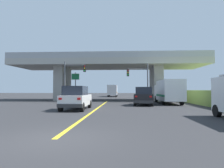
% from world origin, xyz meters
% --- Properties ---
extents(ground, '(160.00, 160.00, 0.00)m').
position_xyz_m(ground, '(0.00, 26.24, 0.00)').
color(ground, '#2B2B2D').
extents(overpass_bridge, '(30.81, 8.88, 7.38)m').
position_xyz_m(overpass_bridge, '(0.00, 26.24, 5.25)').
color(overpass_bridge, '#A8A59E').
rests_on(overpass_bridge, ground).
extents(lane_divider_stripe, '(0.20, 23.61, 0.01)m').
position_xyz_m(lane_divider_stripe, '(0.00, 11.81, 0.00)').
color(lane_divider_stripe, yellow).
rests_on(lane_divider_stripe, ground).
extents(suv_lead, '(1.96, 4.55, 2.02)m').
position_xyz_m(suv_lead, '(-1.66, 10.08, 1.01)').
color(suv_lead, silver).
rests_on(suv_lead, ground).
extents(suv_crossing, '(2.71, 5.05, 2.02)m').
position_xyz_m(suv_crossing, '(4.78, 15.57, 1.02)').
color(suv_crossing, black).
rests_on(suv_crossing, ground).
extents(box_truck, '(2.33, 7.24, 2.87)m').
position_xyz_m(box_truck, '(7.93, 17.85, 1.54)').
color(box_truck, silver).
rests_on(box_truck, ground).
extents(traffic_signal_nearside, '(2.95, 0.36, 5.34)m').
position_xyz_m(traffic_signal_nearside, '(4.75, 20.32, 3.33)').
color(traffic_signal_nearside, '#56595E').
rests_on(traffic_signal_nearside, ground).
extents(traffic_signal_farside, '(3.04, 0.36, 5.69)m').
position_xyz_m(traffic_signal_farside, '(-4.76, 20.31, 3.67)').
color(traffic_signal_farside, '#56595E').
rests_on(traffic_signal_farside, ground).
extents(highway_sign, '(1.28, 0.17, 4.50)m').
position_xyz_m(highway_sign, '(-5.26, 24.47, 3.23)').
color(highway_sign, '#56595E').
rests_on(highway_sign, ground).
extents(semi_truck_distant, '(2.33, 7.50, 2.95)m').
position_xyz_m(semi_truck_distant, '(-0.30, 44.08, 1.57)').
color(semi_truck_distant, navy).
rests_on(semi_truck_distant, ground).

